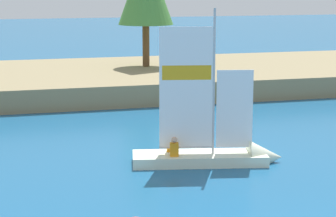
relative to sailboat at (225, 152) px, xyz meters
The scene contains 2 objects.
shore_bank 16.33m from the sailboat, 93.63° to the left, with size 80.00×12.14×1.11m, color #897A56.
sailboat is the anchor object (origin of this frame).
Camera 1 is at (-6.28, -11.11, 6.00)m, focal length 68.40 mm.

